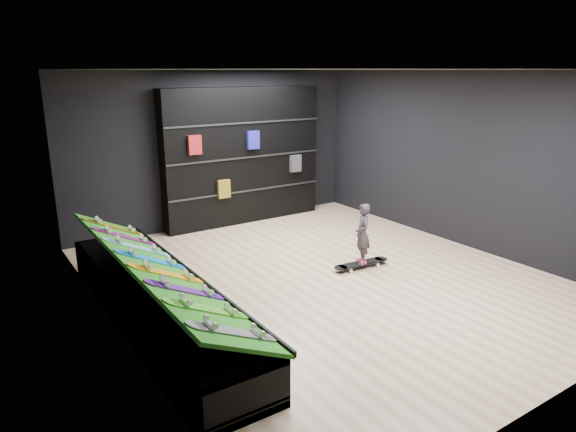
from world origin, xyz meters
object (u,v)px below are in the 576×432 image
back_shelving (243,156)px  child (362,245)px  floor_skateboard (361,265)px  display_rack (157,305)px

back_shelving → child: 3.46m
floor_skateboard → display_rack: bearing=-175.3°
display_rack → child: bearing=0.1°
back_shelving → child: back_shelving is taller
display_rack → back_shelving: size_ratio=1.34×
back_shelving → child: (0.25, -3.31, -0.97)m
display_rack → floor_skateboard: bearing=0.1°
display_rack → floor_skateboard: (3.30, 0.01, -0.21)m
display_rack → child: size_ratio=7.91×
back_shelving → floor_skateboard: 3.57m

